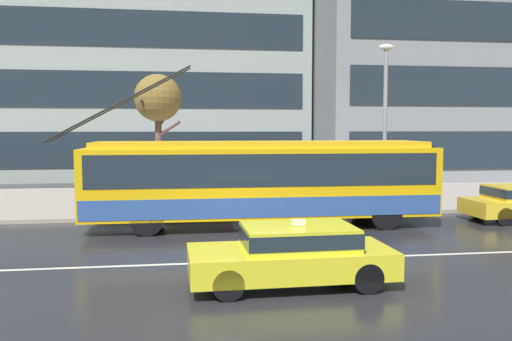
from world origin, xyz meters
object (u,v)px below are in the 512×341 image
(bus_shelter, at_px, (192,158))
(street_lamp, at_px, (385,111))
(pedestrian_approaching_curb, at_px, (361,181))
(trolleybus, at_px, (262,180))
(pedestrian_at_shelter, at_px, (230,168))
(street_tree_bare, at_px, (158,100))
(taxi_oncoming_near, at_px, (293,252))

(bus_shelter, distance_m, street_lamp, 7.85)
(bus_shelter, height_order, pedestrian_approaching_curb, bus_shelter)
(trolleybus, height_order, bus_shelter, trolleybus)
(bus_shelter, distance_m, pedestrian_at_shelter, 1.55)
(trolleybus, distance_m, street_tree_bare, 6.34)
(trolleybus, distance_m, bus_shelter, 4.41)
(trolleybus, relative_size, bus_shelter, 3.53)
(street_tree_bare, bearing_deg, taxi_oncoming_near, -74.21)
(taxi_oncoming_near, height_order, street_lamp, street_lamp)
(trolleybus, relative_size, pedestrian_approaching_curb, 7.89)
(taxi_oncoming_near, relative_size, bus_shelter, 1.19)
(taxi_oncoming_near, bearing_deg, street_lamp, 58.60)
(taxi_oncoming_near, xyz_separation_m, bus_shelter, (-1.81, 10.53, 1.39))
(street_lamp, bearing_deg, trolleybus, -153.63)
(bus_shelter, xyz_separation_m, pedestrian_approaching_curb, (7.02, 0.03, -1.00))
(bus_shelter, height_order, street_tree_bare, street_tree_bare)
(street_lamp, bearing_deg, pedestrian_at_shelter, 171.84)
(pedestrian_at_shelter, height_order, street_tree_bare, street_tree_bare)
(taxi_oncoming_near, distance_m, pedestrian_at_shelter, 10.31)
(pedestrian_at_shelter, xyz_separation_m, street_tree_bare, (-2.83, 0.92, 2.68))
(pedestrian_approaching_curb, distance_m, street_lamp, 3.14)
(taxi_oncoming_near, xyz_separation_m, pedestrian_approaching_curb, (5.21, 10.56, 0.39))
(pedestrian_approaching_curb, relative_size, street_lamp, 0.25)
(pedestrian_at_shelter, bearing_deg, bus_shelter, 169.41)
(pedestrian_approaching_curb, bearing_deg, street_tree_bare, 175.84)
(street_tree_bare, bearing_deg, pedestrian_approaching_curb, -4.16)
(pedestrian_at_shelter, bearing_deg, street_lamp, -8.16)
(bus_shelter, relative_size, pedestrian_at_shelter, 1.85)
(trolleybus, bearing_deg, street_lamp, 26.37)
(trolleybus, relative_size, taxi_oncoming_near, 2.97)
(pedestrian_at_shelter, xyz_separation_m, pedestrian_approaching_curb, (5.53, 0.31, -0.63))
(bus_shelter, xyz_separation_m, pedestrian_at_shelter, (1.49, -0.28, -0.36))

